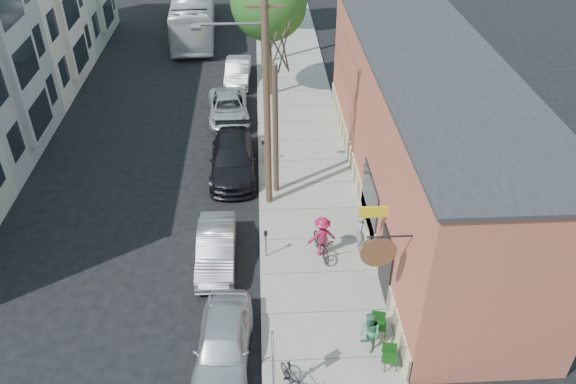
{
  "coord_description": "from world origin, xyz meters",
  "views": [
    {
      "loc": [
        2.24,
        -15.49,
        14.91
      ],
      "look_at": [
        3.22,
        3.41,
        1.5
      ],
      "focal_mm": 35.0,
      "sensor_mm": 36.0,
      "label": 1
    }
  ],
  "objects_px": {
    "cyclist": "(322,236)",
    "bus": "(194,11)",
    "sign_post": "(273,358)",
    "car_4": "(238,72)",
    "car_2": "(233,159)",
    "parking_meter_near": "(266,240)",
    "patron_grey": "(360,233)",
    "car_0": "(223,344)",
    "tree_bare": "(276,132)",
    "patio_chair_b": "(390,358)",
    "tree_leafy_mid": "(269,2)",
    "patio_chair_a": "(379,325)",
    "utility_pole_near": "(265,93)",
    "parked_bike_a": "(293,380)",
    "parking_meter_far": "(263,148)",
    "car_3": "(228,108)",
    "car_1": "(216,248)",
    "patron_green": "(370,333)"
  },
  "relations": [
    {
      "from": "patio_chair_a",
      "to": "car_3",
      "type": "xyz_separation_m",
      "value": [
        -5.52,
        15.96,
        0.06
      ]
    },
    {
      "from": "patron_green",
      "to": "car_1",
      "type": "bearing_deg",
      "value": -156.45
    },
    {
      "from": "patio_chair_b",
      "to": "car_0",
      "type": "bearing_deg",
      "value": -178.06
    },
    {
      "from": "car_0",
      "to": "car_2",
      "type": "height_order",
      "value": "car_2"
    },
    {
      "from": "tree_leafy_mid",
      "to": "patio_chair_a",
      "type": "distance_m",
      "value": 19.64
    },
    {
      "from": "patio_chair_a",
      "to": "car_4",
      "type": "distance_m",
      "value": 21.52
    },
    {
      "from": "parking_meter_far",
      "to": "tree_bare",
      "type": "distance_m",
      "value": 3.27
    },
    {
      "from": "parking_meter_near",
      "to": "parking_meter_far",
      "type": "height_order",
      "value": "same"
    },
    {
      "from": "parking_meter_near",
      "to": "patio_chair_b",
      "type": "xyz_separation_m",
      "value": [
        3.75,
        -5.42,
        -0.39
      ]
    },
    {
      "from": "cyclist",
      "to": "bus",
      "type": "distance_m",
      "value": 26.94
    },
    {
      "from": "tree_leafy_mid",
      "to": "car_3",
      "type": "bearing_deg",
      "value": -131.16
    },
    {
      "from": "patio_chair_a",
      "to": "patron_grey",
      "type": "height_order",
      "value": "patron_grey"
    },
    {
      "from": "patio_chair_b",
      "to": "patron_green",
      "type": "xyz_separation_m",
      "value": [
        -0.53,
        0.75,
        0.33
      ]
    },
    {
      "from": "patron_grey",
      "to": "cyclist",
      "type": "distance_m",
      "value": 1.5
    },
    {
      "from": "patron_grey",
      "to": "parked_bike_a",
      "type": "height_order",
      "value": "patron_grey"
    },
    {
      "from": "parked_bike_a",
      "to": "car_4",
      "type": "distance_m",
      "value": 23.0
    },
    {
      "from": "sign_post",
      "to": "car_4",
      "type": "xyz_separation_m",
      "value": [
        -1.55,
        23.01,
        -1.14
      ]
    },
    {
      "from": "cyclist",
      "to": "bus",
      "type": "xyz_separation_m",
      "value": [
        -7.07,
        25.98,
        0.67
      ]
    },
    {
      "from": "utility_pole_near",
      "to": "car_1",
      "type": "bearing_deg",
      "value": -119.2
    },
    {
      "from": "sign_post",
      "to": "tree_bare",
      "type": "xyz_separation_m",
      "value": [
        0.45,
        10.7,
        1.35
      ]
    },
    {
      "from": "parking_meter_near",
      "to": "utility_pole_near",
      "type": "bearing_deg",
      "value": 87.8
    },
    {
      "from": "parking_meter_far",
      "to": "car_2",
      "type": "xyz_separation_m",
      "value": [
        -1.45,
        -0.53,
        -0.22
      ]
    },
    {
      "from": "utility_pole_near",
      "to": "patio_chair_a",
      "type": "xyz_separation_m",
      "value": [
        3.51,
        -7.75,
        -4.82
      ]
    },
    {
      "from": "parking_meter_far",
      "to": "patron_grey",
      "type": "relative_size",
      "value": 0.73
    },
    {
      "from": "parking_meter_near",
      "to": "car_2",
      "type": "distance_m",
      "value": 6.47
    },
    {
      "from": "parked_bike_a",
      "to": "car_4",
      "type": "bearing_deg",
      "value": 69.68
    },
    {
      "from": "parking_meter_far",
      "to": "patio_chair_b",
      "type": "bearing_deg",
      "value": -72.98
    },
    {
      "from": "patron_grey",
      "to": "car_3",
      "type": "xyz_separation_m",
      "value": [
        -5.52,
        11.66,
        -0.34
      ]
    },
    {
      "from": "car_3",
      "to": "cyclist",
      "type": "bearing_deg",
      "value": -75.09
    },
    {
      "from": "utility_pole_near",
      "to": "car_0",
      "type": "relative_size",
      "value": 2.33
    },
    {
      "from": "sign_post",
      "to": "car_0",
      "type": "height_order",
      "value": "sign_post"
    },
    {
      "from": "sign_post",
      "to": "car_2",
      "type": "distance_m",
      "value": 12.66
    },
    {
      "from": "car_2",
      "to": "bus",
      "type": "bearing_deg",
      "value": 99.26
    },
    {
      "from": "tree_bare",
      "to": "car_2",
      "type": "relative_size",
      "value": 1.16
    },
    {
      "from": "sign_post",
      "to": "car_1",
      "type": "distance_m",
      "value": 6.59
    },
    {
      "from": "parking_meter_far",
      "to": "patron_grey",
      "type": "bearing_deg",
      "value": -61.16
    },
    {
      "from": "tree_leafy_mid",
      "to": "patron_grey",
      "type": "xyz_separation_m",
      "value": [
        3.11,
        -14.42,
        -4.62
      ]
    },
    {
      "from": "parking_meter_near",
      "to": "car_1",
      "type": "height_order",
      "value": "parking_meter_near"
    },
    {
      "from": "patio_chair_b",
      "to": "patron_green",
      "type": "height_order",
      "value": "patron_green"
    },
    {
      "from": "cyclist",
      "to": "patio_chair_b",
      "type": "bearing_deg",
      "value": 91.63
    },
    {
      "from": "tree_bare",
      "to": "patron_green",
      "type": "relative_size",
      "value": 3.94
    },
    {
      "from": "patron_green",
      "to": "car_4",
      "type": "bearing_deg",
      "value": 167.82
    },
    {
      "from": "tree_bare",
      "to": "sign_post",
      "type": "bearing_deg",
      "value": -92.41
    },
    {
      "from": "parking_meter_near",
      "to": "patron_grey",
      "type": "relative_size",
      "value": 0.73
    },
    {
      "from": "car_0",
      "to": "car_1",
      "type": "height_order",
      "value": "car_0"
    },
    {
      "from": "patio_chair_b",
      "to": "car_2",
      "type": "relative_size",
      "value": 0.17
    },
    {
      "from": "parking_meter_far",
      "to": "patron_green",
      "type": "bearing_deg",
      "value": -74.37
    },
    {
      "from": "tree_bare",
      "to": "car_4",
      "type": "xyz_separation_m",
      "value": [
        -2.0,
        12.31,
        -2.49
      ]
    },
    {
      "from": "utility_pole_near",
      "to": "patron_green",
      "type": "distance_m",
      "value": 9.94
    },
    {
      "from": "cyclist",
      "to": "patio_chair_a",
      "type": "bearing_deg",
      "value": 95.17
    }
  ]
}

